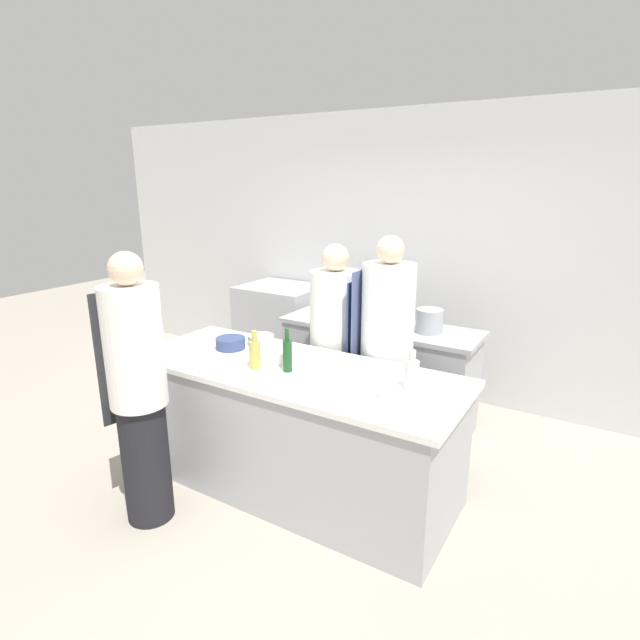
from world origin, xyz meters
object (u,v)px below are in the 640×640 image
object	(u,v)px
bottle_wine	(255,353)
stockpot	(429,321)
chef_at_prep_near	(139,392)
bowl_ceramic_blue	(289,355)
cup	(386,392)
bottle_vinegar	(287,354)
bowl_prep_small	(231,343)
chef_at_stove	(335,349)
oven_range	(282,331)
chef_at_pass_far	(386,354)
bowl_mixing_large	(261,340)
bottle_olive_oil	(412,373)

from	to	relation	value
bottle_wine	stockpot	xyz separation A→B (m)	(0.72, 1.39, -0.01)
chef_at_prep_near	bowl_ceramic_blue	xyz separation A→B (m)	(0.52, 0.86, 0.07)
bowl_ceramic_blue	stockpot	xyz separation A→B (m)	(0.61, 1.17, 0.06)
stockpot	bottle_wine	bearing A→B (deg)	-117.50
cup	stockpot	size ratio (longest dim) A/B	0.43
bottle_vinegar	bowl_ceramic_blue	world-z (taller)	bottle_vinegar
bottle_vinegar	bottle_wine	world-z (taller)	bottle_vinegar
bottle_wine	bowl_ceramic_blue	xyz separation A→B (m)	(0.12, 0.23, -0.06)
bottle_wine	cup	size ratio (longest dim) A/B	2.74
cup	bottle_wine	bearing A→B (deg)	179.81
bottle_vinegar	bowl_prep_small	bearing A→B (deg)	166.31
chef_at_stove	oven_range	bearing A→B (deg)	-130.97
chef_at_pass_far	bowl_prep_small	world-z (taller)	chef_at_pass_far
bowl_ceramic_blue	cup	bearing A→B (deg)	-15.20
oven_range	stockpot	bearing A→B (deg)	-14.21
bowl_mixing_large	bowl_ceramic_blue	xyz separation A→B (m)	(0.39, -0.18, 0.00)
chef_at_stove	bowl_ceramic_blue	xyz separation A→B (m)	(-0.04, -0.59, 0.12)
bottle_wine	bottle_olive_oil	bearing A→B (deg)	12.07
oven_range	bowl_prep_small	bearing A→B (deg)	-66.43
bottle_vinegar	bowl_prep_small	world-z (taller)	bottle_vinegar
bottle_olive_oil	bowl_mixing_large	distance (m)	1.31
bottle_olive_oil	stockpot	world-z (taller)	bottle_olive_oil
chef_at_pass_far	bottle_wine	distance (m)	1.01
chef_at_pass_far	bowl_ceramic_blue	size ratio (longest dim) A/B	8.67
oven_range	chef_at_prep_near	size ratio (longest dim) A/B	0.58
bottle_olive_oil	stockpot	xyz separation A→B (m)	(-0.30, 1.17, 0.00)
bottle_olive_oil	bottle_wine	xyz separation A→B (m)	(-1.03, -0.22, 0.01)
stockpot	oven_range	bearing A→B (deg)	165.79
chef_at_prep_near	chef_at_stove	distance (m)	1.56
oven_range	chef_at_prep_near	xyz separation A→B (m)	(0.72, -2.50, 0.37)
chef_at_pass_far	bowl_ceramic_blue	distance (m)	0.76
chef_at_prep_near	oven_range	bearing A→B (deg)	28.78
chef_at_prep_near	bowl_mixing_large	world-z (taller)	chef_at_prep_near
oven_range	bottle_olive_oil	size ratio (longest dim) A/B	4.10
chef_at_prep_near	bowl_prep_small	size ratio (longest dim) A/B	7.92
bowl_ceramic_blue	cup	distance (m)	0.88
bowl_prep_small	bottle_wine	bearing A→B (deg)	-28.09
bottle_olive_oil	cup	bearing A→B (deg)	-106.37
bottle_olive_oil	bowl_mixing_large	size ratio (longest dim) A/B	1.25
chef_at_pass_far	bottle_olive_oil	bearing A→B (deg)	-143.59
bottle_vinegar	bowl_ceramic_blue	size ratio (longest dim) A/B	1.46
chef_at_pass_far	bowl_prep_small	size ratio (longest dim) A/B	7.98
oven_range	bowl_mixing_large	size ratio (longest dim) A/B	5.12
chef_at_prep_near	bottle_olive_oil	size ratio (longest dim) A/B	7.06
bowl_ceramic_blue	cup	world-z (taller)	cup
bottle_olive_oil	bottle_vinegar	size ratio (longest dim) A/B	0.84
bottle_wine	bowl_mixing_large	size ratio (longest dim) A/B	1.32
bowl_mixing_large	stockpot	bearing A→B (deg)	44.76
chef_at_stove	bottle_vinegar	size ratio (longest dim) A/B	5.65
stockpot	chef_at_pass_far	bearing A→B (deg)	-101.65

